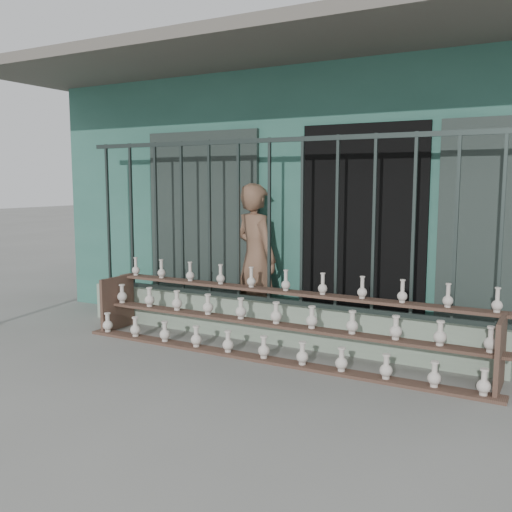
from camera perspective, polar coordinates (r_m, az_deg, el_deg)
The scene contains 6 objects.
ground at distance 5.41m, azimuth -5.25°, elevation -11.79°, with size 60.00×60.00×0.00m, color slate.
workshop_building at distance 8.92m, azimuth 10.20°, elevation 6.32°, with size 7.40×6.60×3.21m.
parapet_wall at distance 6.41m, azimuth 1.31°, elevation -6.57°, with size 5.00×0.20×0.45m, color gray.
security_fence at distance 6.24m, azimuth 1.34°, elevation 3.49°, with size 5.00×0.04×1.80m.
shelf_rack at distance 5.90m, azimuth 1.88°, elevation -6.49°, with size 4.50×0.68×0.85m.
elderly_woman at distance 6.70m, azimuth -0.01°, elevation -0.27°, with size 0.64×0.42×1.76m, color brown.
Camera 1 is at (2.89, -4.21, 1.78)m, focal length 40.00 mm.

